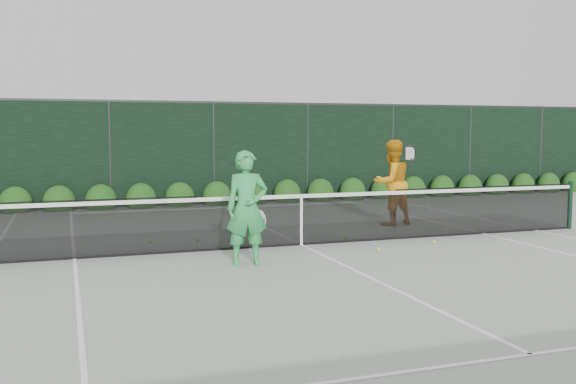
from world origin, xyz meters
name	(u,v)px	position (x,y,z in m)	size (l,w,h in m)	color
ground	(301,245)	(0.00, 0.00, 0.00)	(80.00, 80.00, 0.00)	gray
tennis_net	(300,218)	(-0.02, 0.00, 0.53)	(12.90, 0.10, 1.07)	#11331E
player_woman	(247,208)	(-1.45, -1.38, 0.93)	(0.72, 0.51, 1.86)	green
player_man	(392,183)	(2.90, 1.80, 0.99)	(1.07, 0.89, 1.97)	orange
court_lines	(301,245)	(0.00, 0.00, 0.01)	(11.03, 23.83, 0.01)	white
windscreen_fence	(365,175)	(0.00, -2.71, 1.51)	(32.00, 21.07, 3.06)	black
hedge_row	(217,197)	(0.00, 7.15, 0.23)	(31.66, 0.65, 0.94)	black
tennis_balls	(300,242)	(0.03, 0.14, 0.03)	(5.24, 2.34, 0.07)	#BEF536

